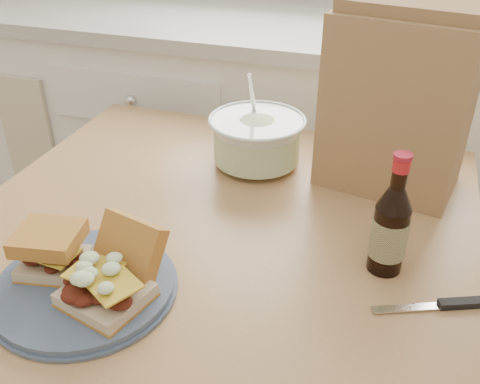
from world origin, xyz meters
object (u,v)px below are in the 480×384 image
(plate, at_px, (85,287))
(beer_bottle, at_px, (390,228))
(coleslaw_bowl, at_px, (257,142))
(dining_table, at_px, (214,276))
(paper_bag, at_px, (397,104))

(plate, height_order, beer_bottle, beer_bottle)
(coleslaw_bowl, height_order, beer_bottle, beer_bottle)
(dining_table, xyz_separation_m, plate, (-0.13, -0.22, 0.12))
(coleslaw_bowl, bearing_deg, dining_table, -90.93)
(plate, distance_m, coleslaw_bowl, 0.49)
(coleslaw_bowl, distance_m, paper_bag, 0.30)
(beer_bottle, bearing_deg, coleslaw_bowl, 114.80)
(plate, height_order, paper_bag, paper_bag)
(dining_table, relative_size, beer_bottle, 4.48)
(beer_bottle, xyz_separation_m, paper_bag, (-0.02, 0.29, 0.09))
(coleslaw_bowl, relative_size, paper_bag, 0.61)
(plate, bearing_deg, paper_bag, 50.32)
(plate, distance_m, beer_bottle, 0.48)
(beer_bottle, bearing_deg, plate, -177.65)
(plate, xyz_separation_m, beer_bottle, (0.43, 0.20, 0.07))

